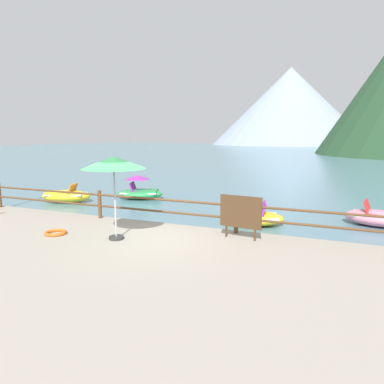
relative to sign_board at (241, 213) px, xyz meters
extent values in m
plane|color=slate|center=(-2.63, 38.97, -1.13)|extent=(200.00, 200.00, 0.00)
cube|color=#A39989|center=(-2.63, -3.23, -0.93)|extent=(28.00, 8.00, 0.40)
cylinder|color=brown|center=(-9.77, 0.52, -0.25)|extent=(0.12, 0.12, 0.95)
cylinder|color=brown|center=(-5.01, 0.52, -0.25)|extent=(0.12, 0.12, 0.95)
cylinder|color=brown|center=(-0.25, 0.52, -0.25)|extent=(0.12, 0.12, 0.95)
cylinder|color=brown|center=(-2.63, 0.52, 0.08)|extent=(23.80, 0.07, 0.07)
cylinder|color=brown|center=(-2.63, 0.52, -0.30)|extent=(23.80, 0.07, 0.07)
cube|color=silver|center=(0.00, 0.01, 0.02)|extent=(1.10, 0.17, 0.80)
cube|color=#4C331E|center=(0.00, -0.01, 0.02)|extent=(1.18, 0.17, 0.88)
cylinder|color=#4C331E|center=(-0.41, 0.05, -0.55)|extent=(0.06, 0.06, 0.35)
cylinder|color=#4C331E|center=(0.41, -0.04, -0.55)|extent=(0.06, 0.06, 0.35)
cylinder|color=#B2B2B7|center=(-3.11, -1.30, 0.27)|extent=(0.05, 0.05, 2.00)
cone|color=#338E4C|center=(-3.11, -1.30, 1.35)|extent=(1.70, 1.70, 0.32)
cylinder|color=#333333|center=(-3.11, -1.30, -0.69)|extent=(0.40, 0.40, 0.08)
cylinder|color=tan|center=(-8.76, -0.21, -0.69)|extent=(0.10, 0.22, 0.04)
torus|color=orange|center=(-4.98, -1.57, -0.68)|extent=(0.61, 0.61, 0.09)
ellipsoid|color=green|center=(-6.76, 6.05, -0.87)|extent=(2.64, 2.04, 0.51)
cube|color=silver|center=(-6.76, 6.05, -0.79)|extent=(2.08, 1.64, 0.06)
cube|color=purple|center=(-6.83, 5.74, -0.72)|extent=(0.51, 0.51, 0.08)
cube|color=purple|center=(-7.00, 5.68, -0.50)|extent=(0.33, 0.45, 0.43)
cube|color=purple|center=(-7.01, 6.24, -0.72)|extent=(0.51, 0.51, 0.08)
cube|color=purple|center=(-7.18, 6.18, -0.50)|extent=(0.33, 0.45, 0.43)
cube|color=green|center=(-6.15, 6.27, -0.73)|extent=(0.80, 1.05, 0.12)
cone|color=purple|center=(-6.87, 6.01, -0.02)|extent=(1.63, 1.63, 0.22)
ellipsoid|color=yellow|center=(-0.31, 3.13, -0.88)|extent=(2.46, 1.83, 0.49)
cube|color=silver|center=(-0.31, 3.13, -0.80)|extent=(1.93, 1.48, 0.06)
cube|color=purple|center=(-0.22, 3.44, -0.73)|extent=(0.48, 0.48, 0.08)
cube|color=purple|center=(-0.04, 3.48, -0.51)|extent=(0.30, 0.44, 0.43)
cube|color=purple|center=(-0.09, 2.91, -0.73)|extent=(0.48, 0.48, 0.08)
cube|color=purple|center=(0.09, 2.95, -0.51)|extent=(0.30, 0.44, 0.43)
cube|color=yellow|center=(-0.90, 2.99, -0.74)|extent=(0.69, 1.03, 0.12)
ellipsoid|color=pink|center=(3.82, 4.66, -0.85)|extent=(2.34, 1.64, 0.56)
cube|color=silver|center=(3.82, 4.66, -0.75)|extent=(1.84, 1.33, 0.06)
cube|color=red|center=(3.61, 4.44, -0.68)|extent=(0.47, 0.47, 0.08)
cube|color=red|center=(3.44, 4.47, -0.46)|extent=(0.28, 0.43, 0.43)
cube|color=red|center=(3.71, 4.94, -0.68)|extent=(0.47, 0.47, 0.08)
cube|color=red|center=(3.53, 4.98, -0.46)|extent=(0.28, 0.43, 0.43)
ellipsoid|color=yellow|center=(-9.60, 3.92, -0.83)|extent=(2.61, 1.90, 0.60)
cube|color=silver|center=(-9.60, 3.92, -0.73)|extent=(2.05, 1.53, 0.06)
cube|color=orange|center=(-9.51, 4.20, -0.66)|extent=(0.51, 0.51, 0.08)
cube|color=orange|center=(-9.34, 4.26, -0.44)|extent=(0.33, 0.45, 0.43)
cube|color=orange|center=(-9.35, 3.75, -0.66)|extent=(0.51, 0.51, 0.08)
cube|color=orange|center=(-9.18, 3.81, -0.44)|extent=(0.33, 0.45, 0.43)
cube|color=yellow|center=(-10.21, 3.70, -0.67)|extent=(0.76, 0.96, 0.12)
cone|color=#93A3B7|center=(-13.42, 126.70, 13.09)|extent=(57.76, 57.76, 28.43)
camera|label=1|loc=(2.17, -8.79, 2.03)|focal=31.86mm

